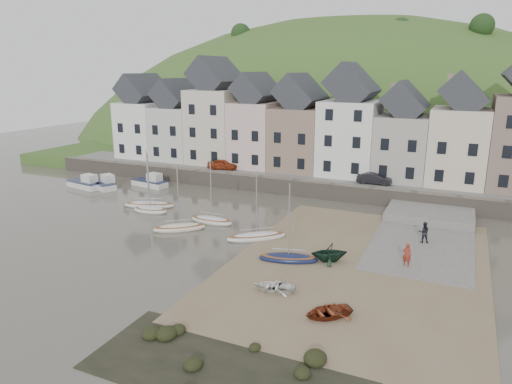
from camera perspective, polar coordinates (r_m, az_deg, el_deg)
The scene contains 25 objects.
ground at distance 39.15m, azimuth -3.63°, elevation -6.31°, with size 160.00×160.00×0.00m, color #4C483C.
quay_land at distance 67.80m, azimuth 9.08°, elevation 3.30°, with size 90.00×30.00×1.50m, color #3C6227.
quay_street at distance 56.85m, azimuth 6.02°, elevation 2.00°, with size 70.00×7.00×0.10m, color slate.
seawall at distance 53.78m, azimuth 4.82°, elevation 0.57°, with size 70.00×1.20×1.80m, color slate.
beach at distance 35.70m, azimuth 12.38°, elevation -8.75°, with size 18.00×26.00×0.06m, color #766248.
slipway at distance 42.65m, azimuth 19.96°, elevation -5.32°, with size 8.00×18.00×0.12m, color slate.
hillside at distance 100.13m, azimuth 10.16°, elevation -4.10°, with size 134.40×84.00×84.00m.
townhouse_terrace at distance 58.69m, azimuth 8.91°, elevation 8.03°, with size 61.05×8.00×13.93m.
sailboat_0 at distance 50.30m, azimuth -13.01°, elevation -1.53°, with size 5.58×3.26×6.32m.
sailboat_1 at distance 48.40m, azimuth -12.87°, elevation -2.15°, with size 3.86×1.99×6.32m.
sailboat_2 at distance 42.60m, azimuth -9.40°, elevation -4.33°, with size 4.69×4.14×6.32m.
sailboat_3 at distance 44.19m, azimuth -5.49°, elevation -3.48°, with size 4.35×1.51×6.32m.
sailboat_4 at distance 39.83m, azimuth 0.07°, elevation -5.50°, with size 5.03×4.48×6.32m.
sailboat_5 at distance 35.56m, azimuth 4.01°, elevation -8.11°, with size 4.79×2.71×6.32m.
motorboat_0 at distance 59.80m, azimuth -18.24°, elevation 1.02°, with size 4.87×3.56×1.70m.
motorboat_1 at distance 60.66m, azimuth -20.25°, elevation 1.03°, with size 5.22×2.62×1.70m.
motorboat_2 at distance 59.08m, azimuth -12.83°, elevation 1.23°, with size 4.99×2.43×1.70m.
rowboat_white at distance 30.99m, azimuth 2.28°, elevation -11.53°, with size 1.97×2.76×0.57m, color white.
rowboat_green at distance 35.58m, azimuth 9.00°, elevation -7.34°, with size 2.37×2.75×1.45m, color black.
rowboat_red at distance 28.33m, azimuth 8.83°, elevation -14.36°, with size 2.10×2.94×0.61m, color brown.
person_red at distance 35.95m, azimuth 18.10°, elevation -7.35°, with size 0.63×0.41×1.73m, color maroon.
person_dark at distance 41.07m, azimuth 19.98°, elevation -4.68°, with size 0.87×0.68×1.79m, color black.
car_left at distance 60.01m, azimuth -4.15°, elevation 3.42°, with size 1.56×3.87×1.32m, color #953315.
car_right at distance 53.76m, azimuth 14.38°, elevation 1.61°, with size 1.34×3.85×1.27m, color black.
shore_rocks at distance 24.58m, azimuth -4.52°, elevation -19.88°, with size 14.00×6.00×0.77m.
Camera 1 is at (17.21, -32.21, 14.11)m, focal length 32.48 mm.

